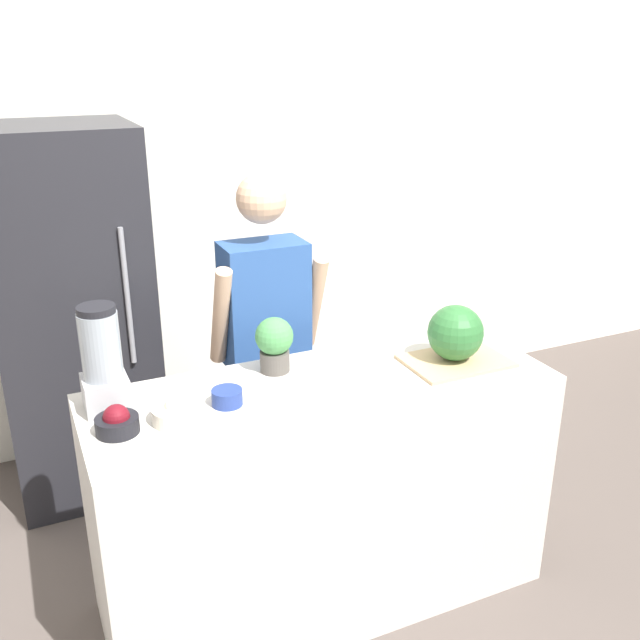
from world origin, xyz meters
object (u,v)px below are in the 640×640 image
refrigerator (74,317)px  bowl_cream (178,411)px  watermelon (455,333)px  potted_plant (274,343)px  blender (102,362)px  bowl_cherries (117,422)px  bowl_small_blue (227,397)px  person (267,350)px

refrigerator → bowl_cream: 1.32m
watermelon → potted_plant: (-0.68, 0.22, -0.01)m
bowl_cream → blender: 0.31m
watermelon → bowl_cream: (-1.12, -0.02, -0.09)m
bowl_cherries → bowl_cream: size_ratio=0.79×
bowl_cherries → bowl_small_blue: 0.39m
bowl_cream → watermelon: bearing=0.9°
refrigerator → watermelon: refrigerator is taller
watermelon → bowl_cream: 1.12m
watermelon → blender: (-1.32, 0.17, 0.05)m
blender → person: bearing=31.8°
bowl_cherries → person: bearing=40.8°
bowl_cherries → bowl_small_blue: bowl_cherries is taller
person → bowl_small_blue: 0.73m
refrigerator → person: (0.76, -0.64, -0.05)m
refrigerator → bowl_cream: (0.20, -1.30, 0.08)m
bowl_cream → refrigerator: bearing=98.6°
bowl_small_blue → potted_plant: (0.25, 0.19, 0.09)m
bowl_small_blue → potted_plant: potted_plant is taller
bowl_cream → potted_plant: size_ratio=0.82×
refrigerator → potted_plant: refrigerator is taller
person → blender: (-0.76, -0.47, 0.28)m
bowl_cherries → bowl_cream: 0.20m
person → potted_plant: (-0.12, -0.43, 0.22)m
refrigerator → bowl_cream: bearing=-81.4°
bowl_cream → blender: size_ratio=0.47×
refrigerator → bowl_small_blue: size_ratio=16.66×
refrigerator → bowl_cherries: size_ratio=12.78×
bowl_small_blue → blender: bearing=159.6°
person → potted_plant: person is taller
person → bowl_cherries: (-0.76, -0.65, 0.14)m
watermelon → bowl_cherries: size_ratio=1.56×
refrigerator → blender: size_ratio=4.78×
potted_plant → refrigerator: bearing=120.6°
watermelon → potted_plant: watermelon is taller
refrigerator → bowl_cream: size_ratio=10.10×
person → bowl_small_blue: (-0.37, -0.62, 0.13)m
person → blender: 0.94m
bowl_cherries → potted_plant: size_ratio=0.65×
refrigerator → bowl_small_blue: 1.32m
watermelon → potted_plant: size_ratio=1.01×
watermelon → bowl_cream: size_ratio=1.23×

